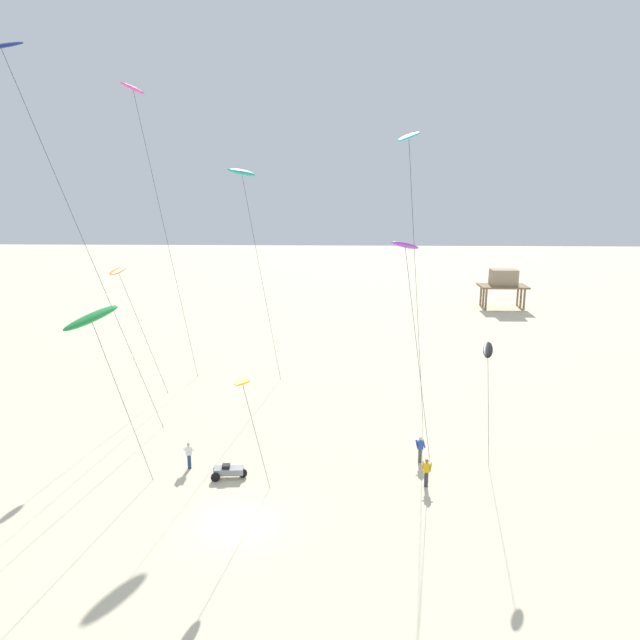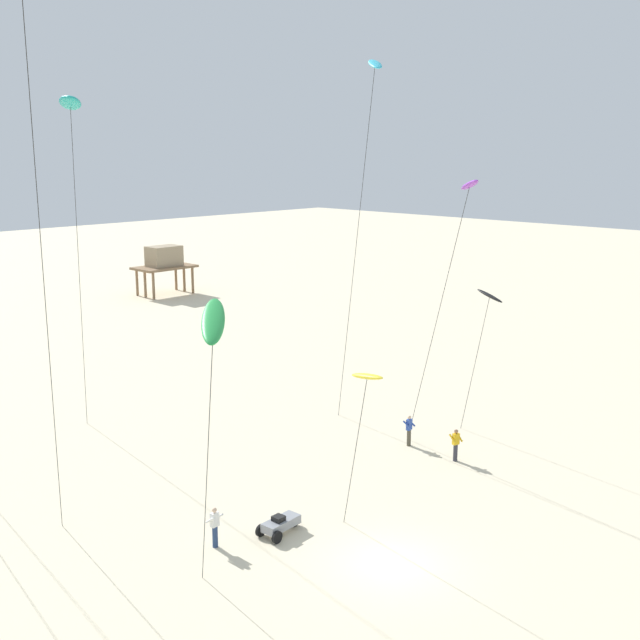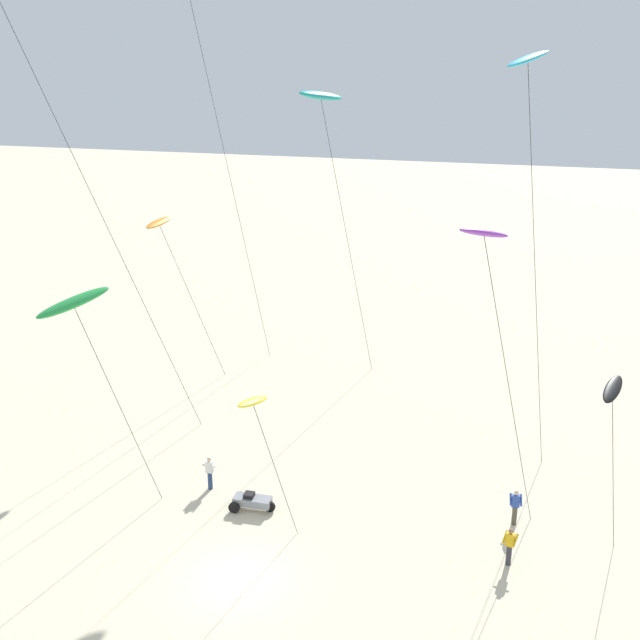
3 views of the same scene
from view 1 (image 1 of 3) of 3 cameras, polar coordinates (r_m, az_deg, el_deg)
ground_plane at (r=32.49m, az=-7.86°, el=-18.54°), size 260.00×260.00×0.00m
kite_cyan at (r=36.35m, az=8.46°, el=16.22°), size 3.09×5.28×19.81m
kite_purple at (r=30.33m, az=8.13°, el=6.64°), size 3.45×6.01×14.24m
kite_magenta at (r=48.11m, az=-17.16°, el=19.61°), size 3.23×6.14×23.74m
kite_navy at (r=35.42m, az=-27.56°, el=20.98°), size 5.12×9.35×23.78m
kite_black at (r=33.92m, az=15.64°, el=-2.89°), size 1.62×3.13×8.37m
kite_green at (r=31.75m, az=-20.84°, el=0.11°), size 2.76×4.37×10.98m
kite_yellow at (r=30.84m, az=-7.34°, el=-5.97°), size 1.51×3.06×7.31m
kite_orange at (r=45.48m, az=-18.53°, el=4.25°), size 2.37×5.01×10.93m
kite_teal at (r=45.83m, az=-7.41°, el=13.63°), size 3.42×6.02×17.98m
kite_flyer_nearest at (r=38.20m, az=9.48°, el=-11.96°), size 0.59×0.57×1.67m
kite_flyer_middle at (r=35.55m, az=10.05°, el=-14.00°), size 0.65×0.63×1.67m
kite_flyer_furthest at (r=37.80m, az=-12.32°, el=-12.37°), size 0.56×0.53×1.67m
stilt_house at (r=84.47m, az=16.99°, el=3.60°), size 6.29×3.79×5.23m
beach_buggy at (r=36.57m, az=-8.72°, el=-13.95°), size 2.08×1.06×0.82m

